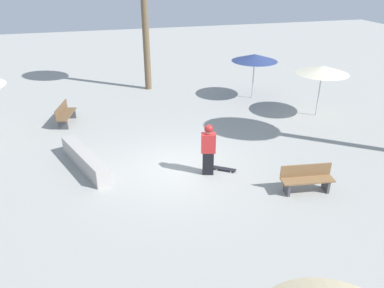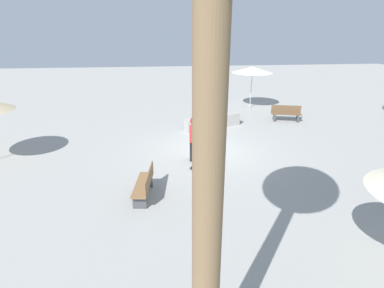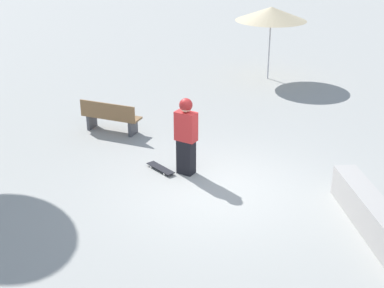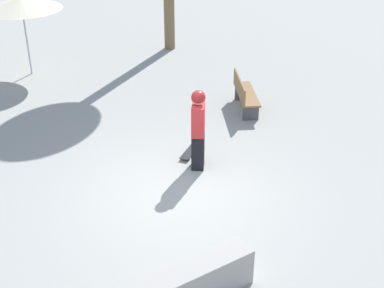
% 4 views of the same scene
% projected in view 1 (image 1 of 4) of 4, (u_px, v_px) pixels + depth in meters
% --- Properties ---
extents(ground_plane, '(60.00, 60.00, 0.00)m').
position_uv_depth(ground_plane, '(179.00, 168.00, 12.79)').
color(ground_plane, '#9E9E99').
extents(skater_main, '(0.52, 0.38, 1.76)m').
position_uv_depth(skater_main, '(208.00, 148.00, 12.07)').
color(skater_main, black).
rests_on(skater_main, ground_plane).
extents(skateboard, '(0.78, 0.61, 0.07)m').
position_uv_depth(skateboard, '(224.00, 169.00, 12.63)').
color(skateboard, black).
rests_on(skateboard, ground_plane).
extents(concrete_ledge, '(1.55, 3.05, 0.63)m').
position_uv_depth(concrete_ledge, '(85.00, 160.00, 12.68)').
color(concrete_ledge, '#A8A39E').
rests_on(concrete_ledge, ground_plane).
extents(bench_near, '(1.64, 0.63, 0.85)m').
position_uv_depth(bench_near, '(307.00, 179.00, 11.34)').
color(bench_near, '#47474C').
rests_on(bench_near, ground_plane).
extents(bench_far, '(0.82, 1.66, 0.85)m').
position_uv_depth(bench_far, '(65.00, 114.00, 16.13)').
color(bench_far, '#47474C').
rests_on(bench_far, ground_plane).
extents(shade_umbrella_cream, '(2.29, 2.29, 2.30)m').
position_uv_depth(shade_umbrella_cream, '(322.00, 70.00, 16.28)').
color(shade_umbrella_cream, '#B7B7BC').
rests_on(shade_umbrella_cream, ground_plane).
extents(shade_umbrella_navy, '(2.28, 2.28, 2.26)m').
position_uv_depth(shade_umbrella_navy, '(255.00, 58.00, 18.50)').
color(shade_umbrella_navy, '#B7B7BC').
rests_on(shade_umbrella_navy, ground_plane).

